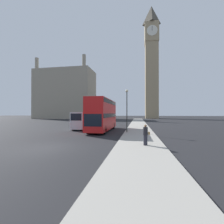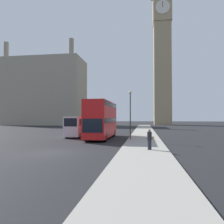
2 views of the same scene
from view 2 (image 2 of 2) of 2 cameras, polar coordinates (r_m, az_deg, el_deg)
The scene contains 9 objects.
ground_plane at distance 17.39m, azimuth -15.37°, elevation -10.16°, with size 300.00×300.00×0.00m, color black.
sidewalk_strip at distance 15.95m, azimuth 8.39°, elevation -10.71°, with size 3.79×120.00×0.15m.
clock_tower at distance 88.14m, azimuth 12.96°, elevation 16.30°, with size 6.75×6.92×57.52m.
building_block_distant at distance 85.30m, azimuth -17.04°, elevation 4.96°, with size 28.31×13.94×29.55m.
red_double_decker_bus at distance 27.71m, azimuth -2.69°, elevation -1.65°, with size 2.49×10.14×4.62m.
white_van at distance 30.38m, azimuth -9.08°, elevation -3.65°, with size 2.02×5.82×2.79m.
pedestrian at distance 17.35m, azimuth 9.80°, elevation -7.06°, with size 0.51×0.35×1.59m.
street_lamp at distance 25.16m, azimuth 4.80°, elevation 1.23°, with size 0.36×0.36×5.59m.
parked_sedan at distance 56.37m, azimuth -1.88°, elevation -3.49°, with size 1.79×4.25×1.55m.
Camera 2 is at (6.90, -15.74, 2.63)m, focal length 35.00 mm.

